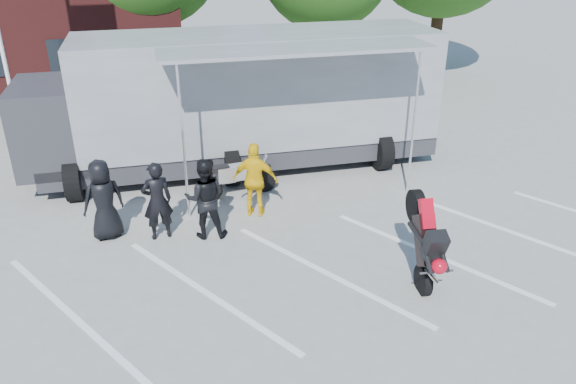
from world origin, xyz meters
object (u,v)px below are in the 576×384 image
parked_motorcycle (238,196)px  stunt_bike_rider (410,273)px  spectator_leather_b (157,201)px  spectator_leather_a (104,200)px  spectator_hivis (255,180)px  spectator_leather_c (205,198)px  transporter_truck (244,166)px

parked_motorcycle → stunt_bike_rider: 5.12m
stunt_bike_rider → spectator_leather_b: (-4.65, 2.84, 0.89)m
spectator_leather_b → parked_motorcycle: bearing=-150.8°
spectator_leather_a → spectator_leather_b: spectator_leather_a is taller
stunt_bike_rider → spectator_leather_a: spectator_leather_a is taller
spectator_hivis → spectator_leather_c: bearing=50.9°
stunt_bike_rider → spectator_leather_c: bearing=151.0°
parked_motorcycle → spectator_leather_a: 3.53m
spectator_leather_c → spectator_hivis: (1.26, 0.67, -0.02)m
parked_motorcycle → spectator_leather_a: (-3.18, -1.25, 0.91)m
parked_motorcycle → spectator_hivis: 1.45m
parked_motorcycle → spectator_leather_c: (-1.06, -1.80, 0.92)m
parked_motorcycle → spectator_leather_b: spectator_leather_b is taller
transporter_truck → parked_motorcycle: size_ratio=5.55×
spectator_leather_c → stunt_bike_rider: bearing=155.0°
stunt_bike_rider → spectator_leather_b: size_ratio=1.12×
transporter_truck → spectator_hivis: transporter_truck is taller
transporter_truck → stunt_bike_rider: size_ratio=5.89×
spectator_leather_b → spectator_hivis: 2.32m
spectator_leather_a → spectator_leather_b: size_ratio=1.02×
spectator_leather_b → spectator_leather_c: size_ratio=0.98×
spectator_leather_a → spectator_leather_c: bearing=148.2°
parked_motorcycle → spectator_leather_a: spectator_leather_a is taller
spectator_leather_a → spectator_leather_b: bearing=145.8°
spectator_leather_c → parked_motorcycle: bearing=-109.8°
parked_motorcycle → spectator_leather_a: bearing=104.7°
parked_motorcycle → spectator_hivis: size_ratio=1.17×
parked_motorcycle → transporter_truck: bearing=-22.9°
spectator_leather_b → spectator_hivis: (2.27, 0.46, 0.01)m
spectator_leather_c → spectator_hivis: spectator_leather_c is taller
spectator_leather_a → stunt_bike_rider: bearing=133.8°
stunt_bike_rider → spectator_hivis: size_ratio=1.11×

